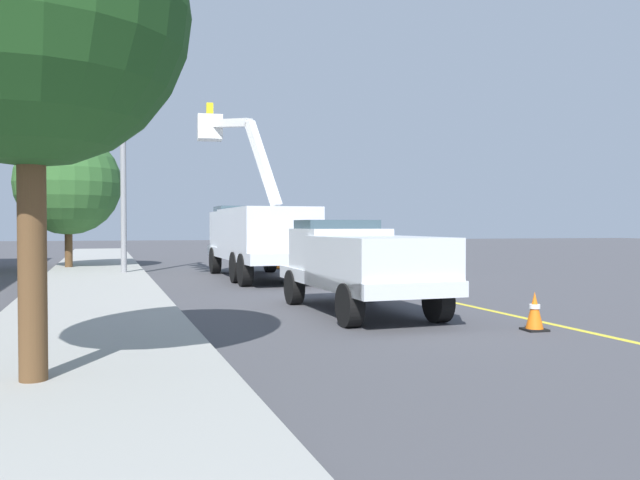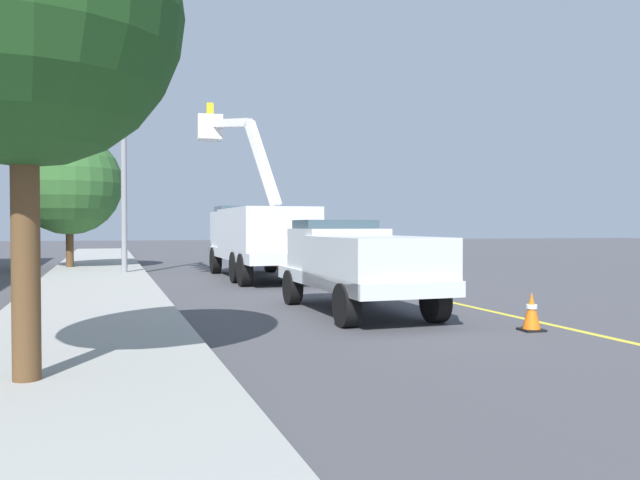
# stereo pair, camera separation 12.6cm
# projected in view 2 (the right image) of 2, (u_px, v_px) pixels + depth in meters

# --- Properties ---
(ground) EXTENTS (120.00, 120.00, 0.00)m
(ground) POSITION_uv_depth(u_px,v_px,m) (340.00, 277.00, 23.54)
(ground) COLOR #47474C
(sidewalk_far_side) EXTENTS (60.06, 9.45, 0.12)m
(sidewalk_far_side) POSITION_uv_depth(u_px,v_px,m) (96.00, 282.00, 20.83)
(sidewalk_far_side) COLOR #9E9E99
(sidewalk_far_side) RESTS_ON ground
(lane_centre_stripe) EXTENTS (49.78, 5.05, 0.01)m
(lane_centre_stripe) POSITION_uv_depth(u_px,v_px,m) (340.00, 277.00, 23.54)
(lane_centre_stripe) COLOR yellow
(lane_centre_stripe) RESTS_ON ground
(utility_bucket_truck) EXTENTS (8.41, 3.79, 6.45)m
(utility_bucket_truck) POSITION_uv_depth(u_px,v_px,m) (257.00, 234.00, 23.25)
(utility_bucket_truck) COLOR white
(utility_bucket_truck) RESTS_ON ground
(service_pickup_truck) EXTENTS (5.78, 2.64, 2.06)m
(service_pickup_truck) POSITION_uv_depth(u_px,v_px,m) (357.00, 262.00, 14.06)
(service_pickup_truck) COLOR silver
(service_pickup_truck) RESTS_ON ground
(passing_minivan) EXTENTS (4.96, 2.36, 1.69)m
(passing_minivan) POSITION_uv_depth(u_px,v_px,m) (348.00, 245.00, 31.55)
(passing_minivan) COLOR black
(passing_minivan) RESTS_ON ground
(traffic_cone_leading) EXTENTS (0.40, 0.40, 0.72)m
(traffic_cone_leading) POSITION_uv_depth(u_px,v_px,m) (532.00, 312.00, 11.66)
(traffic_cone_leading) COLOR black
(traffic_cone_leading) RESTS_ON ground
(traffic_cone_mid_front) EXTENTS (0.40, 0.40, 0.69)m
(traffic_cone_mid_front) POSITION_uv_depth(u_px,v_px,m) (393.00, 286.00, 16.81)
(traffic_cone_mid_front) COLOR black
(traffic_cone_mid_front) RESTS_ON ground
(traffic_cone_mid_rear) EXTENTS (0.40, 0.40, 0.80)m
(traffic_cone_mid_rear) POSITION_uv_depth(u_px,v_px,m) (324.00, 269.00, 22.48)
(traffic_cone_mid_rear) COLOR black
(traffic_cone_mid_rear) RESTS_ON ground
(traffic_cone_trailing) EXTENTS (0.40, 0.40, 0.80)m
(traffic_cone_trailing) POSITION_uv_depth(u_px,v_px,m) (277.00, 260.00, 28.02)
(traffic_cone_trailing) COLOR black
(traffic_cone_trailing) RESTS_ON ground
(traffic_signal_mast) EXTENTS (5.95, 0.95, 8.39)m
(traffic_signal_mast) POSITION_uv_depth(u_px,v_px,m) (125.00, 107.00, 22.59)
(traffic_signal_mast) COLOR gray
(traffic_signal_mast) RESTS_ON ground
(street_tree_left) EXTENTS (3.68, 3.68, 6.29)m
(street_tree_left) POSITION_uv_depth(u_px,v_px,m) (23.00, 10.00, 7.37)
(street_tree_left) COLOR brown
(street_tree_left) RESTS_ON ground
(street_tree_right) EXTENTS (4.45, 4.45, 5.96)m
(street_tree_right) POSITION_uv_depth(u_px,v_px,m) (69.00, 184.00, 27.56)
(street_tree_right) COLOR brown
(street_tree_right) RESTS_ON ground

